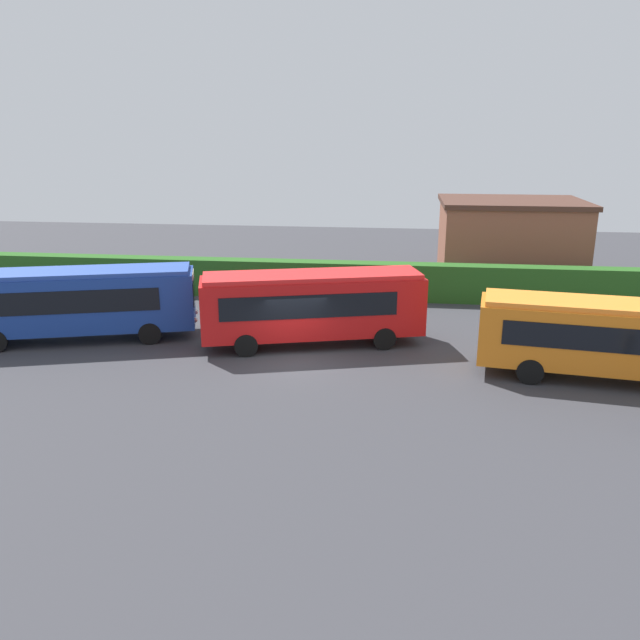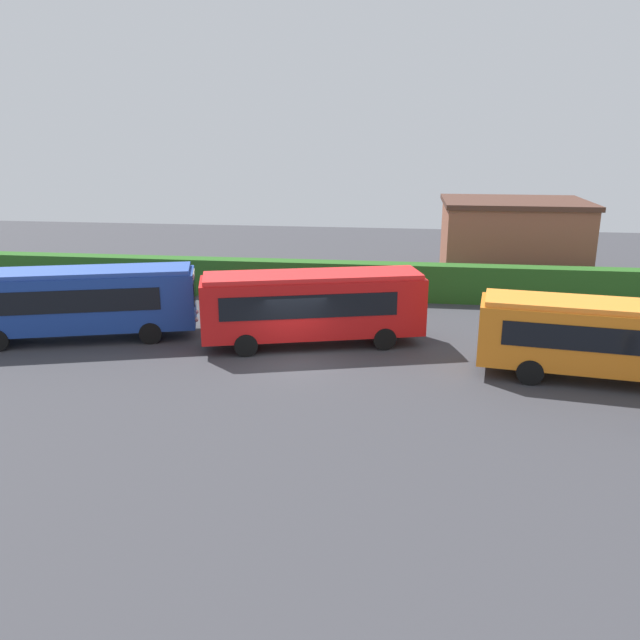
{
  "view_description": "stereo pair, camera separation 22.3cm",
  "coord_description": "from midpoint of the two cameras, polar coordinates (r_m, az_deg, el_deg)",
  "views": [
    {
      "loc": [
        4.16,
        -24.54,
        9.19
      ],
      "look_at": [
        0.95,
        1.08,
        1.52
      ],
      "focal_mm": 35.6,
      "sensor_mm": 36.0,
      "label": 1
    },
    {
      "loc": [
        4.38,
        -24.51,
        9.19
      ],
      "look_at": [
        0.95,
        1.08,
        1.52
      ],
      "focal_mm": 35.6,
      "sensor_mm": 36.0,
      "label": 2
    }
  ],
  "objects": [
    {
      "name": "ground_plane",
      "position": [
        26.53,
        -2.1,
        -3.73
      ],
      "size": [
        77.88,
        77.88,
        0.0
      ],
      "primitive_type": "plane",
      "color": "#38383D"
    },
    {
      "name": "bus_blue",
      "position": [
        30.75,
        -20.8,
        1.7
      ],
      "size": [
        10.76,
        5.35,
        3.28
      ],
      "rotation": [
        0.0,
        0.0,
        0.29
      ],
      "color": "navy",
      "rests_on": "ground_plane"
    },
    {
      "name": "bus_red",
      "position": [
        28.02,
        -0.42,
        1.43
      ],
      "size": [
        10.04,
        5.03,
        3.28
      ],
      "rotation": [
        0.0,
        0.0,
        0.28
      ],
      "color": "red",
      "rests_on": "ground_plane"
    },
    {
      "name": "bus_orange",
      "position": [
        26.39,
        25.78,
        -1.43
      ],
      "size": [
        10.77,
        3.94,
        3.1
      ],
      "rotation": [
        0.0,
        0.0,
        -0.14
      ],
      "color": "orange",
      "rests_on": "ground_plane"
    },
    {
      "name": "person_left",
      "position": [
        32.25,
        -15.4,
        1.13
      ],
      "size": [
        0.48,
        0.28,
        1.81
      ],
      "rotation": [
        0.0,
        0.0,
        4.75
      ],
      "color": "olive",
      "rests_on": "ground_plane"
    },
    {
      "name": "person_right",
      "position": [
        29.54,
        26.98,
        -1.61
      ],
      "size": [
        0.49,
        0.49,
        1.71
      ],
      "rotation": [
        0.0,
        0.0,
        2.39
      ],
      "color": "black",
      "rests_on": "ground_plane"
    },
    {
      "name": "hedge_row",
      "position": [
        36.48,
        0.73,
        3.65
      ],
      "size": [
        50.94,
        1.16,
        2.1
      ],
      "primitive_type": "cube",
      "color": "#265A1D",
      "rests_on": "ground_plane"
    },
    {
      "name": "depot_building",
      "position": [
        42.36,
        16.98,
        6.85
      ],
      "size": [
        8.81,
        7.22,
        5.13
      ],
      "color": "brown",
      "rests_on": "ground_plane"
    },
    {
      "name": "traffic_cone",
      "position": [
        32.52,
        21.91,
        -0.55
      ],
      "size": [
        0.36,
        0.36,
        0.6
      ],
      "primitive_type": "cone",
      "color": "orange",
      "rests_on": "ground_plane"
    }
  ]
}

